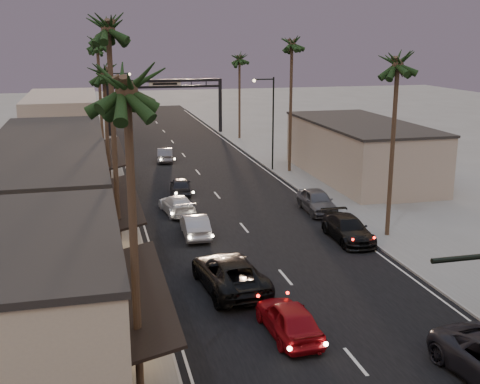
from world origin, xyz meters
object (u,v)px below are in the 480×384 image
palm_rc (239,55)px  oncoming_red (289,319)px  streetlight_left (116,105)px  curbside_black (348,229)px  streetlight_right (270,116)px  palm_lb (108,21)px  oncoming_silver (195,225)px  arch (165,93)px  palm_far (97,46)px  palm_ld (97,39)px  palm_lc (103,67)px  oncoming_pickup (230,273)px  palm_rb (292,39)px  palm_la (126,76)px  palm_ra (398,57)px

palm_rc → oncoming_red: (-10.50, -51.24, -9.68)m
streetlight_left → curbside_black: (12.71, -34.08, -4.57)m
streetlight_right → curbside_black: (-1.13, -21.08, -4.57)m
palm_lb → oncoming_silver: (5.06, 5.07, -12.65)m
arch → streetlight_left: 13.85m
palm_lb → palm_far: (0.30, 56.00, -1.94)m
palm_ld → palm_far: bearing=89.3°
palm_lb → palm_lc: bearing=90.0°
streetlight_left → streetlight_right: bearing=-43.2°
streetlight_left → oncoming_pickup: streetlight_left is taller
oncoming_pickup → oncoming_silver: 8.82m
streetlight_left → palm_ld: palm_ld is taller
palm_lc → palm_far: bearing=89.6°
streetlight_right → palm_rb: (1.68, -1.00, 7.09)m
palm_la → palm_lc: palm_la is taller
palm_ra → oncoming_silver: palm_ra is taller
palm_lc → palm_ra: palm_ra is taller
oncoming_red → oncoming_silver: bearing=-86.2°
palm_lc → oncoming_silver: 14.15m
streetlight_left → oncoming_pickup: (3.65, -39.74, -4.46)m
streetlight_left → oncoming_red: (5.02, -45.24, -4.54)m
streetlight_right → oncoming_pickup: (-10.19, -26.74, -4.46)m
palm_lb → oncoming_red: (6.70, -9.24, -12.60)m
palm_lc → palm_ra: 20.99m
palm_la → curbside_black: palm_la is taller
oncoming_red → palm_ra: bearing=-135.7°
palm_la → arch: bearing=82.0°
arch → palm_rc: bearing=-34.9°
palm_lc → palm_ld: (0.00, 19.00, 1.95)m
palm_ra → palm_lb: bearing=-173.4°
oncoming_silver → palm_lc: bearing=-58.4°
arch → palm_ld: 18.61m
oncoming_silver → oncoming_red: bearing=98.5°
arch → palm_ra: bearing=-79.4°
palm_rc → palm_far: (-16.90, 14.00, 0.97)m
palm_lb → oncoming_red: palm_lb is taller
palm_ld → streetlight_left: bearing=60.8°
arch → palm_lc: size_ratio=1.25×
oncoming_red → oncoming_silver: oncoming_red is taller
streetlight_right → curbside_black: 21.60m
palm_rc → curbside_black: bearing=-94.0°
palm_ra → palm_far: bearing=107.4°
palm_ld → palm_lb: bearing=-90.0°
palm_la → oncoming_red: bearing=29.3°
palm_lc → palm_far: size_ratio=0.92×
arch → streetlight_right: size_ratio=1.69×
oncoming_pickup → palm_ld: bearing=-86.6°
streetlight_left → palm_rc: 17.42m
palm_rb → curbside_black: 23.39m
palm_lb → palm_ld: (0.00, 33.00, -0.97)m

